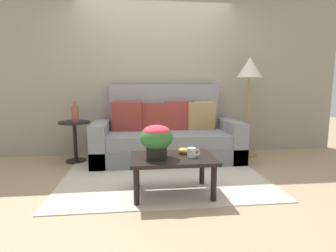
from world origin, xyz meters
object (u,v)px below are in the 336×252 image
(couch, at_px, (167,137))
(table_vase, at_px, (75,113))
(snack_bowl, at_px, (184,150))
(coffee_mug, at_px, (192,152))
(coffee_table, at_px, (173,162))
(floor_lamp, at_px, (249,74))
(potted_plant, at_px, (157,138))
(side_table, at_px, (75,134))

(couch, xyz_separation_m, table_vase, (-1.37, 0.00, 0.38))
(snack_bowl, relative_size, table_vase, 0.42)
(couch, xyz_separation_m, snack_bowl, (0.05, -1.28, 0.09))
(coffee_mug, bearing_deg, table_vase, 135.71)
(coffee_table, bearing_deg, floor_lamp, 45.67)
(potted_plant, bearing_deg, coffee_mug, -4.38)
(floor_lamp, xyz_separation_m, coffee_mug, (-1.23, -1.50, -0.87))
(snack_bowl, bearing_deg, floor_lamp, 46.10)
(coffee_mug, relative_size, snack_bowl, 1.10)
(coffee_mug, bearing_deg, couch, 94.20)
(side_table, bearing_deg, coffee_mug, -43.84)
(side_table, height_order, snack_bowl, side_table)
(coffee_mug, bearing_deg, coffee_table, 168.87)
(coffee_table, relative_size, potted_plant, 2.59)
(side_table, bearing_deg, floor_lamp, 1.53)
(potted_plant, xyz_separation_m, coffee_mug, (0.36, -0.03, -0.16))
(coffee_mug, height_order, table_vase, table_vase)
(couch, distance_m, side_table, 1.39)
(coffee_table, height_order, side_table, side_table)
(potted_plant, relative_size, snack_bowl, 2.73)
(coffee_mug, height_order, snack_bowl, coffee_mug)
(side_table, distance_m, floor_lamp, 2.87)
(coffee_table, distance_m, table_vase, 1.93)
(couch, relative_size, potted_plant, 6.56)
(couch, height_order, side_table, couch)
(couch, xyz_separation_m, coffee_table, (-0.09, -1.40, -0.01))
(couch, relative_size, table_vase, 7.43)
(floor_lamp, relative_size, coffee_mug, 11.75)
(side_table, xyz_separation_m, snack_bowl, (1.43, -1.27, 0.01))
(table_vase, bearing_deg, potted_plant, -51.78)
(coffee_table, xyz_separation_m, coffee_mug, (0.20, -0.04, 0.11))
(floor_lamp, height_order, snack_bowl, floor_lamp)
(floor_lamp, bearing_deg, snack_bowl, -133.90)
(side_table, xyz_separation_m, potted_plant, (1.13, -1.40, 0.18))
(coffee_mug, distance_m, table_vase, 2.08)
(side_table, relative_size, coffee_mug, 4.55)
(couch, relative_size, coffee_table, 2.54)
(potted_plant, bearing_deg, floor_lamp, 42.72)
(side_table, bearing_deg, snack_bowl, -41.64)
(couch, relative_size, snack_bowl, 17.90)
(couch, relative_size, floor_lamp, 1.39)
(side_table, relative_size, table_vase, 2.08)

